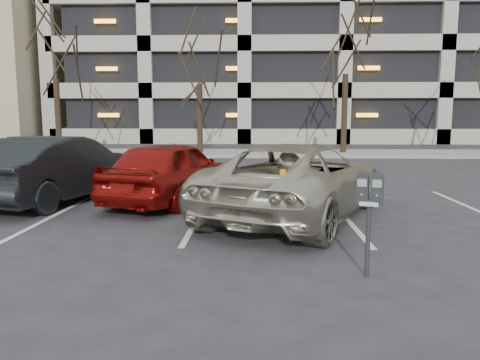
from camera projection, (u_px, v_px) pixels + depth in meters
ground at (276, 244)px, 7.08m from camera, size 140.00×140.00×0.00m
sidewalk at (261, 153)px, 22.91m from camera, size 80.00×4.00×0.12m
stall_lines at (201, 212)px, 9.40m from camera, size 16.90×5.20×0.00m
parking_garage at (403, 26)px, 38.92m from camera, size 52.00×20.00×19.00m
tree_a at (53, 32)px, 22.40m from camera, size 3.58×3.58×8.13m
tree_b at (199, 40)px, 22.25m from camera, size 3.31×3.31×7.53m
tree_c at (347, 23)px, 21.93m from camera, size 3.77×3.77×8.57m
parking_meter at (369, 199)px, 5.51m from camera, size 0.34×0.22×1.25m
suv_silver at (297, 181)px, 8.84m from camera, size 4.24×5.57×1.41m
car_red at (172, 171)px, 10.40m from camera, size 2.81×4.39×1.39m
car_dark at (60, 169)px, 10.47m from camera, size 2.64×4.72×1.47m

